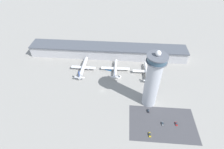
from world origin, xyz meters
TOP-DOWN VIEW (x-y plane):
  - ground_plane at (0.00, 0.00)m, footprint 1000.00×1000.00m
  - terminal_building at (0.00, 70.00)m, footprint 218.17×25.00m
  - control_tower at (51.57, -12.50)m, footprint 19.07×19.07m
  - parking_lot_surface at (63.32, -38.41)m, footprint 64.00×40.00m
  - airplane_gate_alpha at (-28.97, 35.35)m, footprint 32.04×41.53m
  - airplane_gate_bravo at (12.88, 37.35)m, footprint 37.21×35.56m
  - airplane_gate_charlie at (52.68, 34.29)m, footprint 35.02×36.45m
  - service_truck_catering at (18.30, 24.48)m, footprint 5.37×5.91m
  - service_truck_fuel at (3.41, 38.07)m, footprint 8.55×3.92m
  - car_blue_compact at (50.71, -24.77)m, footprint 1.94×4.22m
  - car_black_suv at (76.56, -38.02)m, footprint 1.84×4.11m
  - car_green_van at (63.37, -38.83)m, footprint 1.78×4.13m
  - car_white_wagon at (50.09, -51.56)m, footprint 1.76×4.76m

SIDE VIEW (x-z plane):
  - ground_plane at x=0.00m, z-range 0.00..0.00m
  - parking_lot_surface at x=63.32m, z-range 0.00..0.01m
  - car_black_suv at x=76.56m, z-range -0.16..1.24m
  - car_green_van at x=63.37m, z-range -0.16..1.28m
  - car_blue_compact at x=50.71m, z-range -0.17..1.32m
  - car_white_wagon at x=50.09m, z-range -0.17..1.39m
  - service_truck_catering at x=18.30m, z-range -0.41..2.25m
  - service_truck_fuel at x=3.41m, z-range -0.41..2.26m
  - airplane_gate_bravo at x=12.88m, z-range -1.72..9.62m
  - airplane_gate_charlie at x=52.68m, z-range -1.73..10.08m
  - airplane_gate_alpha at x=-28.97m, z-range -2.50..11.83m
  - terminal_building at x=0.00m, z-range 0.10..16.73m
  - control_tower at x=51.57m, z-range -0.62..65.65m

